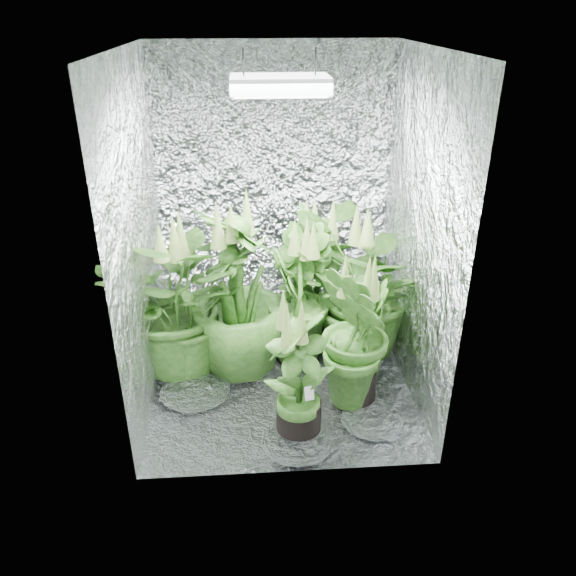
# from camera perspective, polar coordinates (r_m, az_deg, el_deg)

# --- Properties ---
(ground) EXTENTS (1.60, 1.60, 0.00)m
(ground) POSITION_cam_1_polar(r_m,az_deg,el_deg) (3.71, -0.65, -9.33)
(ground) COLOR silver
(ground) RESTS_ON ground
(walls) EXTENTS (1.62, 1.62, 2.00)m
(walls) POSITION_cam_1_polar(r_m,az_deg,el_deg) (3.22, -0.74, 5.17)
(walls) COLOR silver
(walls) RESTS_ON ground
(ceiling) EXTENTS (1.60, 1.60, 0.01)m
(ceiling) POSITION_cam_1_polar(r_m,az_deg,el_deg) (2.99, -0.86, 23.24)
(ceiling) COLOR silver
(ceiling) RESTS_ON walls
(grow_lamp) EXTENTS (0.50, 0.30, 0.22)m
(grow_lamp) POSITION_cam_1_polar(r_m,az_deg,el_deg) (3.01, -0.84, 19.94)
(grow_lamp) COLOR gray
(grow_lamp) RESTS_ON ceiling
(plant_a) EXTENTS (1.12, 1.12, 1.09)m
(plant_a) POSITION_cam_1_polar(r_m,az_deg,el_deg) (3.60, -11.07, -1.37)
(plant_a) COLOR black
(plant_a) RESTS_ON ground
(plant_b) EXTENTS (0.73, 0.73, 1.07)m
(plant_b) POSITION_cam_1_polar(r_m,az_deg,el_deg) (3.88, 3.03, 0.94)
(plant_b) COLOR black
(plant_b) RESTS_ON ground
(plant_c) EXTENTS (0.60, 0.60, 1.03)m
(plant_c) POSITION_cam_1_polar(r_m,az_deg,el_deg) (3.69, 0.86, -0.92)
(plant_c) COLOR black
(plant_c) RESTS_ON ground
(plant_d) EXTENTS (0.86, 0.86, 1.20)m
(plant_d) POSITION_cam_1_polar(r_m,az_deg,el_deg) (3.54, -5.02, -0.67)
(plant_d) COLOR black
(plant_d) RESTS_ON ground
(plant_e) EXTENTS (1.09, 1.09, 1.07)m
(plant_e) POSITION_cam_1_polar(r_m,az_deg,el_deg) (3.72, 7.56, -0.29)
(plant_e) COLOR black
(plant_e) RESTS_ON ground
(plant_f) EXTENTS (0.57, 0.57, 0.88)m
(plant_f) POSITION_cam_1_polar(r_m,az_deg,el_deg) (3.07, 1.13, -8.98)
(plant_f) COLOR black
(plant_f) RESTS_ON ground
(plant_g) EXTENTS (0.52, 0.52, 1.00)m
(plant_g) POSITION_cam_1_polar(r_m,az_deg,el_deg) (3.30, 7.01, -4.95)
(plant_g) COLOR black
(plant_g) RESTS_ON ground
(circulation_fan) EXTENTS (0.17, 0.27, 0.33)m
(circulation_fan) POSITION_cam_1_polar(r_m,az_deg,el_deg) (4.05, 7.75, -3.82)
(circulation_fan) COLOR black
(circulation_fan) RESTS_ON ground
(plant_label) EXTENTS (0.06, 0.03, 0.08)m
(plant_label) POSITION_cam_1_polar(r_m,az_deg,el_deg) (3.11, 2.17, -10.64)
(plant_label) COLOR white
(plant_label) RESTS_ON plant_f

